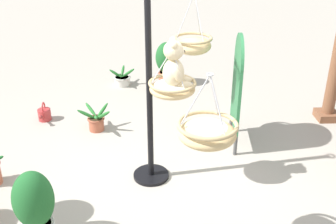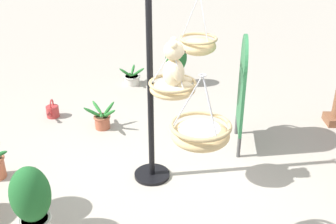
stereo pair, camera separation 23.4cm
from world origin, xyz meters
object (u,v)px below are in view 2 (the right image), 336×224
(hanging_basket_with_teddy, at_px, (173,88))
(watering_can, at_px, (52,111))
(display_sign_board, at_px, (242,83))
(potted_plant_tall_leafy, at_px, (176,62))
(display_pole_central, at_px, (151,118))
(teddy_bear, at_px, (175,67))
(potted_plant_small_succulent, at_px, (102,119))
(potted_plant_flowering_red, at_px, (31,201))
(potted_plant_bushy_green, at_px, (132,78))
(hanging_basket_left_high, at_px, (198,45))
(hanging_basket_right_low, at_px, (200,133))

(hanging_basket_with_teddy, height_order, watering_can, hanging_basket_with_teddy)
(watering_can, bearing_deg, display_sign_board, 73.81)
(potted_plant_tall_leafy, bearing_deg, display_pole_central, -6.10)
(teddy_bear, distance_m, potted_plant_small_succulent, 2.21)
(potted_plant_flowering_red, bearing_deg, watering_can, -168.67)
(potted_plant_bushy_green, height_order, watering_can, potted_plant_bushy_green)
(hanging_basket_with_teddy, bearing_deg, potted_plant_bushy_green, -166.21)
(potted_plant_flowering_red, height_order, potted_plant_bushy_green, potted_plant_flowering_red)
(teddy_bear, height_order, hanging_basket_left_high, hanging_basket_left_high)
(potted_plant_tall_leafy, xyz_separation_m, watering_can, (1.36, -1.97, -0.34))
(display_pole_central, bearing_deg, potted_plant_tall_leafy, 173.90)
(display_pole_central, bearing_deg, potted_plant_bushy_green, -170.17)
(potted_plant_tall_leafy, xyz_separation_m, potted_plant_small_succulent, (1.72, -1.12, -0.29))
(hanging_basket_right_low, relative_size, display_sign_board, 0.40)
(teddy_bear, height_order, watering_can, teddy_bear)
(display_pole_central, relative_size, potted_plant_tall_leafy, 3.17)
(display_pole_central, xyz_separation_m, hanging_basket_with_teddy, (0.15, 0.25, 0.45))
(hanging_basket_with_teddy, bearing_deg, teddy_bear, 90.00)
(potted_plant_tall_leafy, bearing_deg, hanging_basket_with_teddy, -1.21)
(teddy_bear, xyz_separation_m, potted_plant_tall_leafy, (-3.11, 0.04, -1.05))
(teddy_bear, xyz_separation_m, potted_plant_flowering_red, (0.91, -1.40, -1.06))
(potted_plant_small_succulent, bearing_deg, potted_plant_bushy_green, 170.26)
(potted_plant_bushy_green, distance_m, potted_plant_small_succulent, 1.74)
(hanging_basket_left_high, bearing_deg, potted_plant_tall_leafy, -172.69)
(hanging_basket_with_teddy, distance_m, potted_plant_small_succulent, 2.07)
(potted_plant_tall_leafy, distance_m, potted_plant_small_succulent, 2.08)
(hanging_basket_with_teddy, relative_size, potted_plant_flowering_red, 0.65)
(teddy_bear, distance_m, hanging_basket_right_low, 1.11)
(potted_plant_small_succulent, bearing_deg, display_sign_board, 76.80)
(display_pole_central, height_order, potted_plant_flowering_red, display_pole_central)
(display_pole_central, height_order, hanging_basket_right_low, display_pole_central)
(display_pole_central, height_order, hanging_basket_with_teddy, display_pole_central)
(hanging_basket_left_high, xyz_separation_m, hanging_basket_right_low, (2.14, -0.09, -0.10))
(potted_plant_flowering_red, bearing_deg, potted_plant_bushy_green, 171.29)
(display_pole_central, bearing_deg, potted_plant_flowering_red, -46.82)
(potted_plant_flowering_red, xyz_separation_m, potted_plant_small_succulent, (-2.29, 0.32, -0.29))
(display_pole_central, height_order, hanging_basket_left_high, display_pole_central)
(hanging_basket_with_teddy, relative_size, potted_plant_tall_leafy, 0.66)
(display_pole_central, distance_m, teddy_bear, 0.75)
(display_pole_central, distance_m, potted_plant_small_succulent, 1.62)
(display_pole_central, height_order, watering_can, display_pole_central)
(potted_plant_flowering_red, bearing_deg, hanging_basket_right_low, 83.89)
(hanging_basket_right_low, bearing_deg, hanging_basket_with_teddy, -167.70)
(potted_plant_tall_leafy, height_order, watering_can, potted_plant_tall_leafy)
(potted_plant_tall_leafy, distance_m, watering_can, 2.42)
(display_pole_central, relative_size, watering_can, 7.37)
(potted_plant_tall_leafy, bearing_deg, potted_plant_bushy_green, -89.67)
(display_pole_central, xyz_separation_m, teddy_bear, (0.15, 0.27, 0.68))
(potted_plant_tall_leafy, bearing_deg, watering_can, -55.31)
(hanging_basket_left_high, distance_m, potted_plant_bushy_green, 2.66)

